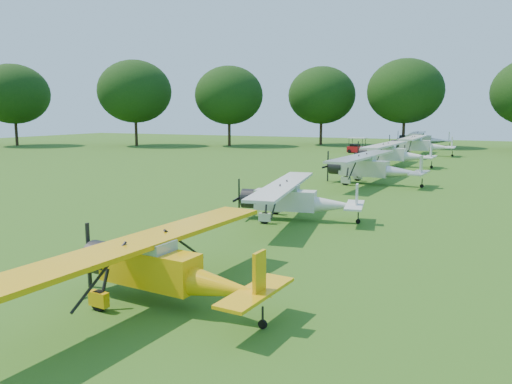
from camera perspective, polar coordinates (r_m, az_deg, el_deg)
ground at (r=22.27m, az=1.21°, el=-3.98°), size 160.00×160.00×0.00m
tree_belt at (r=20.94m, az=10.92°, el=17.15°), size 137.36×130.27×14.52m
aircraft_2 at (r=13.38m, az=-10.62°, el=-8.09°), size 6.09×9.69×1.90m
aircraft_3 at (r=23.47m, az=4.44°, el=-0.60°), size 6.05×9.58×1.88m
aircraft_4 at (r=36.18m, az=13.04°, el=2.92°), size 7.16×11.40×2.24m
aircraft_5 at (r=48.91m, az=15.32°, el=4.40°), size 7.30×11.63×2.29m
aircraft_6 at (r=62.40m, az=18.14°, el=5.26°), size 7.60×12.08×2.39m
aircraft_7 at (r=76.92m, az=18.48°, el=5.88°), size 7.59×12.07×2.38m
golf_cart at (r=64.46m, az=11.43°, el=4.97°), size 2.42×1.68×1.93m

